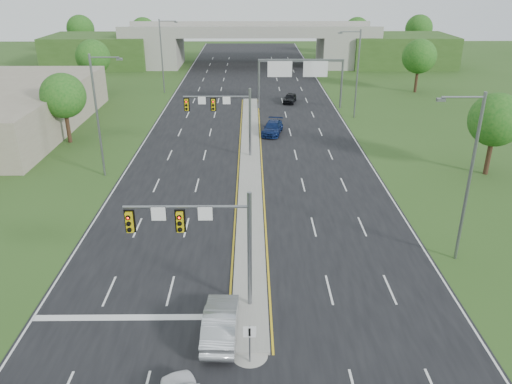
{
  "coord_description": "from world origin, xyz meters",
  "views": [
    {
      "loc": [
        0.11,
        -23.15,
        17.18
      ],
      "look_at": [
        0.44,
        9.15,
        3.0
      ],
      "focal_mm": 35.0,
      "sensor_mm": 36.0,
      "label": 1
    }
  ],
  "objects_px": {
    "sign_gantry": "(300,70)",
    "car_far_c": "(290,98)",
    "overpass": "(250,48)",
    "signal_mast_near": "(206,233)",
    "signal_mast_far": "(227,112)",
    "keep_right_sign": "(250,338)",
    "car_far_b": "(273,128)",
    "car_silver": "(221,322)"
  },
  "relations": [
    {
      "from": "signal_mast_near",
      "to": "car_far_b",
      "type": "height_order",
      "value": "signal_mast_near"
    },
    {
      "from": "car_silver",
      "to": "car_far_c",
      "type": "bearing_deg",
      "value": -96.78
    },
    {
      "from": "sign_gantry",
      "to": "overpass",
      "type": "xyz_separation_m",
      "value": [
        -6.68,
        35.08,
        -1.69
      ]
    },
    {
      "from": "car_far_c",
      "to": "signal_mast_far",
      "type": "bearing_deg",
      "value": -95.42
    },
    {
      "from": "car_silver",
      "to": "car_far_c",
      "type": "height_order",
      "value": "car_silver"
    },
    {
      "from": "signal_mast_far",
      "to": "sign_gantry",
      "type": "relative_size",
      "value": 0.6
    },
    {
      "from": "signal_mast_far",
      "to": "sign_gantry",
      "type": "height_order",
      "value": "signal_mast_far"
    },
    {
      "from": "signal_mast_near",
      "to": "car_silver",
      "type": "distance_m",
      "value": 4.64
    },
    {
      "from": "signal_mast_near",
      "to": "signal_mast_far",
      "type": "bearing_deg",
      "value": 90.0
    },
    {
      "from": "signal_mast_near",
      "to": "overpass",
      "type": "xyz_separation_m",
      "value": [
        2.26,
        80.07,
        -1.17
      ]
    },
    {
      "from": "keep_right_sign",
      "to": "car_far_c",
      "type": "xyz_separation_m",
      "value": [
        5.72,
        52.71,
        -0.84
      ]
    },
    {
      "from": "signal_mast_far",
      "to": "keep_right_sign",
      "type": "distance_m",
      "value": 29.71
    },
    {
      "from": "signal_mast_far",
      "to": "car_far_b",
      "type": "xyz_separation_m",
      "value": [
        4.87,
        7.96,
        -3.99
      ]
    },
    {
      "from": "sign_gantry",
      "to": "car_silver",
      "type": "distance_m",
      "value": 48.27
    },
    {
      "from": "overpass",
      "to": "car_far_c",
      "type": "distance_m",
      "value": 32.45
    },
    {
      "from": "signal_mast_far",
      "to": "car_silver",
      "type": "height_order",
      "value": "signal_mast_far"
    },
    {
      "from": "sign_gantry",
      "to": "car_far_c",
      "type": "bearing_deg",
      "value": 106.41
    },
    {
      "from": "car_silver",
      "to": "signal_mast_near",
      "type": "bearing_deg",
      "value": -70.81
    },
    {
      "from": "car_far_b",
      "to": "car_far_c",
      "type": "distance_m",
      "value": 15.61
    },
    {
      "from": "signal_mast_near",
      "to": "car_silver",
      "type": "xyz_separation_m",
      "value": [
        0.76,
        -2.37,
        -3.91
      ]
    },
    {
      "from": "signal_mast_near",
      "to": "car_silver",
      "type": "bearing_deg",
      "value": -72.15
    },
    {
      "from": "overpass",
      "to": "signal_mast_near",
      "type": "bearing_deg",
      "value": -91.62
    },
    {
      "from": "signal_mast_far",
      "to": "keep_right_sign",
      "type": "height_order",
      "value": "signal_mast_far"
    },
    {
      "from": "keep_right_sign",
      "to": "car_silver",
      "type": "height_order",
      "value": "keep_right_sign"
    },
    {
      "from": "signal_mast_near",
      "to": "sign_gantry",
      "type": "relative_size",
      "value": 0.6
    },
    {
      "from": "car_far_c",
      "to": "sign_gantry",
      "type": "bearing_deg",
      "value": -60.06
    },
    {
      "from": "signal_mast_near",
      "to": "car_far_b",
      "type": "bearing_deg",
      "value": 81.6
    },
    {
      "from": "signal_mast_far",
      "to": "overpass",
      "type": "xyz_separation_m",
      "value": [
        2.26,
        55.07,
        -1.17
      ]
    },
    {
      "from": "overpass",
      "to": "car_far_b",
      "type": "xyz_separation_m",
      "value": [
        2.6,
        -47.12,
        -2.82
      ]
    },
    {
      "from": "car_far_c",
      "to": "signal_mast_near",
      "type": "bearing_deg",
      "value": -85.87
    },
    {
      "from": "signal_mast_near",
      "to": "signal_mast_far",
      "type": "height_order",
      "value": "same"
    },
    {
      "from": "overpass",
      "to": "car_silver",
      "type": "relative_size",
      "value": 16.56
    },
    {
      "from": "signal_mast_far",
      "to": "car_silver",
      "type": "xyz_separation_m",
      "value": [
        0.76,
        -27.37,
        -3.91
      ]
    },
    {
      "from": "keep_right_sign",
      "to": "sign_gantry",
      "type": "height_order",
      "value": "sign_gantry"
    },
    {
      "from": "keep_right_sign",
      "to": "car_silver",
      "type": "relative_size",
      "value": 0.46
    },
    {
      "from": "signal_mast_far",
      "to": "overpass",
      "type": "relative_size",
      "value": 0.09
    },
    {
      "from": "overpass",
      "to": "car_silver",
      "type": "distance_m",
      "value": 82.5
    },
    {
      "from": "keep_right_sign",
      "to": "car_far_b",
      "type": "bearing_deg",
      "value": 86.02
    },
    {
      "from": "sign_gantry",
      "to": "car_far_c",
      "type": "relative_size",
      "value": 2.99
    },
    {
      "from": "overpass",
      "to": "sign_gantry",
      "type": "bearing_deg",
      "value": -79.21
    },
    {
      "from": "keep_right_sign",
      "to": "car_far_c",
      "type": "distance_m",
      "value": 53.03
    },
    {
      "from": "overpass",
      "to": "car_far_b",
      "type": "height_order",
      "value": "overpass"
    }
  ]
}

